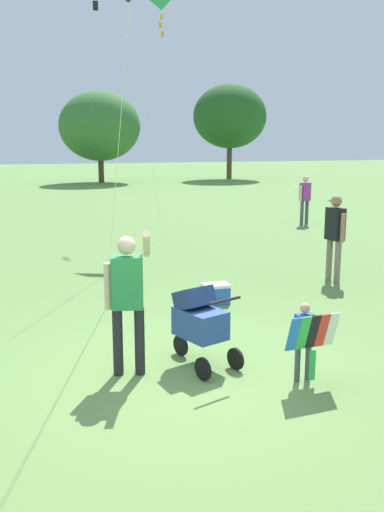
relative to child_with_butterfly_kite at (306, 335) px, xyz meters
name	(u,v)px	position (x,y,z in m)	size (l,w,h in m)	color
ground_plane	(178,376)	(-1.40, 0.57, -0.58)	(120.00, 120.00, 0.00)	#668E47
child_with_butterfly_kite	(306,335)	(0.00, 0.00, 0.00)	(0.65, 0.36, 0.96)	#4C4C51
person_adult_flyer	(128,293)	(-1.96, 0.79, 0.45)	(0.62, 0.52, 1.79)	#232328
stroller	(199,319)	(-1.05, 0.84, 0.03)	(0.77, 1.11, 1.03)	black
kite_orange_delta	(160,0)	(0.67, 10.35, 5.91)	(2.19, 4.07, 7.25)	green
person_red_shirt	(305,196)	(5.81, 11.47, 0.37)	(0.48, 0.33, 1.62)	#4C4C51
person_couple_left	(335,231)	(2.79, 4.25, 0.44)	(0.28, 0.55, 1.73)	#7F705B
cooler_box	(216,294)	(0.02, 3.40, -0.40)	(0.45, 0.33, 0.35)	#2D5BB7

